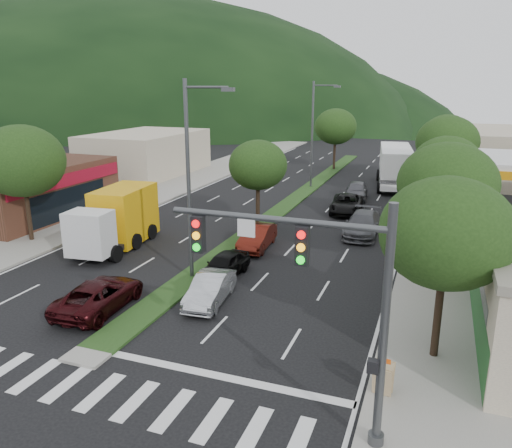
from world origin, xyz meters
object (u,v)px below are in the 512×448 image
at_px(tree_r_e, 447,134).
at_px(car_queue_a, 224,265).
at_px(tree_med_far, 336,127).
at_px(box_truck, 118,220).
at_px(tree_r_a, 447,233).
at_px(car_queue_b, 363,224).
at_px(traffic_signal, 326,285).
at_px(tree_l_a, 22,161).
at_px(tree_r_d, 447,142).
at_px(streetlight_mid, 314,130).
at_px(car_queue_f, 386,181).
at_px(a_frame_sign, 383,376).
at_px(tree_r_c, 447,166).
at_px(tree_med_near, 258,165).
at_px(suv_maroon, 99,295).
at_px(motorhome, 395,166).
at_px(car_queue_d, 347,204).
at_px(car_queue_c, 257,237).
at_px(sedan_silver, 210,289).
at_px(tree_r_b, 447,184).
at_px(streetlight_near, 192,172).
at_px(car_queue_e, 356,191).

distance_m(tree_r_e, car_queue_a, 33.22).
relative_size(tree_med_far, box_truck, 0.94).
bearing_deg(tree_r_a, car_queue_b, 108.16).
bearing_deg(tree_r_e, traffic_signal, -94.09).
bearing_deg(tree_l_a, tree_r_d, 39.23).
height_order(streetlight_mid, car_queue_a, streetlight_mid).
bearing_deg(box_truck, car_queue_f, -124.76).
distance_m(streetlight_mid, car_queue_b, 16.56).
relative_size(tree_med_far, streetlight_mid, 0.69).
xyz_separation_m(tree_med_far, a_frame_sign, (10.50, -43.06, -4.25)).
height_order(tree_r_c, a_frame_sign, tree_r_c).
xyz_separation_m(tree_med_near, suv_maroon, (-2.12, -14.78, -3.74)).
bearing_deg(tree_r_d, motorhome, 125.39).
distance_m(tree_r_a, tree_med_far, 41.76).
xyz_separation_m(tree_l_a, box_truck, (5.83, 1.21, -3.51)).
height_order(car_queue_d, motorhome, motorhome).
height_order(traffic_signal, tree_r_a, traffic_signal).
bearing_deg(tree_med_near, car_queue_c, -70.48).
xyz_separation_m(traffic_signal, car_queue_a, (-7.53, 10.31, -4.00)).
relative_size(tree_r_e, car_queue_c, 1.57).
bearing_deg(tree_med_near, tree_med_far, 90.00).
xyz_separation_m(box_truck, motorhome, (14.22, 25.06, 0.38)).
height_order(sedan_silver, motorhome, motorhome).
relative_size(tree_r_e, car_queue_d, 1.33).
xyz_separation_m(streetlight_mid, a_frame_sign, (10.30, -32.06, -4.82)).
height_order(box_truck, motorhome, motorhome).
bearing_deg(car_queue_f, tree_r_a, -85.62).
xyz_separation_m(car_queue_a, box_truck, (-8.17, 2.44, 1.03)).
height_order(tree_r_d, car_queue_d, tree_r_d).
xyz_separation_m(tree_med_near, car_queue_a, (1.50, -9.23, -3.79)).
relative_size(traffic_signal, tree_r_e, 1.04).
relative_size(traffic_signal, car_queue_c, 1.63).
bearing_deg(tree_r_d, tree_r_c, -90.00).
distance_m(car_queue_c, a_frame_sign, 15.67).
xyz_separation_m(tree_l_a, a_frame_sign, (23.00, -9.06, -4.42)).
relative_size(sedan_silver, car_queue_d, 0.80).
distance_m(tree_r_b, car_queue_b, 9.36).
bearing_deg(streetlight_near, car_queue_e, 77.41).
bearing_deg(car_queue_e, car_queue_a, -105.05).
bearing_deg(tree_r_a, traffic_signal, -118.20).
distance_m(car_queue_b, car_queue_f, 17.25).
height_order(car_queue_a, box_truck, box_truck).
bearing_deg(tree_r_e, tree_r_b, -90.00).
bearing_deg(car_queue_e, suv_maroon, -110.65).
distance_m(tree_r_c, motorhome, 17.08).
distance_m(sedan_silver, car_queue_b, 14.08).
bearing_deg(car_queue_f, tree_r_b, -82.66).
xyz_separation_m(sedan_silver, car_queue_f, (4.66, 30.43, -0.06)).
bearing_deg(car_queue_d, tree_r_d, 33.45).
distance_m(tree_r_b, tree_r_d, 18.00).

